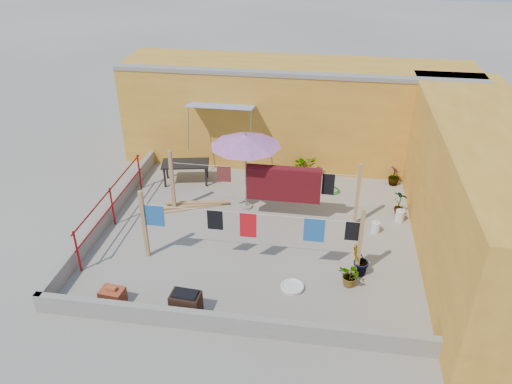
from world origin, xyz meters
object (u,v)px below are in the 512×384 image
at_px(green_hose, 332,190).
at_px(brazier, 186,303).
at_px(patio_umbrella, 246,141).
at_px(white_basin, 292,287).
at_px(outdoor_table, 186,165).
at_px(brick_stack, 113,296).
at_px(water_jug_a, 375,227).
at_px(plant_back_a, 304,167).
at_px(water_jug_b, 400,216).

bearing_deg(green_hose, brazier, -116.86).
xyz_separation_m(patio_umbrella, white_basin, (1.61, -3.28, -1.99)).
height_order(outdoor_table, brick_stack, outdoor_table).
bearing_deg(green_hose, outdoor_table, -178.61).
xyz_separation_m(water_jug_a, plant_back_a, (-2.07, 2.74, 0.24)).
bearing_deg(brazier, brick_stack, 177.76).
xyz_separation_m(brazier, white_basin, (2.11, 1.12, -0.22)).
relative_size(patio_umbrella, green_hose, 4.82).
relative_size(white_basin, green_hose, 1.06).
distance_m(patio_umbrella, water_jug_b, 4.62).
bearing_deg(patio_umbrella, brazier, -96.56).
distance_m(patio_umbrella, green_hose, 3.37).
relative_size(outdoor_table, water_jug_a, 4.31).
relative_size(green_hose, plant_back_a, 0.63).
bearing_deg(brazier, patio_umbrella, 83.44).
relative_size(water_jug_b, plant_back_a, 0.48).
xyz_separation_m(patio_umbrella, brick_stack, (-2.14, -4.33, -1.86)).
distance_m(brick_stack, plant_back_a, 7.30).
relative_size(outdoor_table, plant_back_a, 1.95).
height_order(water_jug_a, green_hose, water_jug_a).
distance_m(water_jug_a, green_hose, 2.34).
height_order(brick_stack, water_jug_b, brick_stack).
distance_m(outdoor_table, brazier, 5.81).
xyz_separation_m(brick_stack, water_jug_b, (6.36, 4.26, -0.02)).
distance_m(brazier, plant_back_a, 6.70).
bearing_deg(water_jug_b, brick_stack, -146.19).
bearing_deg(white_basin, patio_umbrella, 116.10).
bearing_deg(plant_back_a, white_basin, -88.56).
bearing_deg(patio_umbrella, water_jug_a, -11.70).
height_order(outdoor_table, brazier, outdoor_table).
bearing_deg(green_hose, white_basin, -99.55).
distance_m(water_jug_a, water_jug_b, 0.94).
height_order(brick_stack, green_hose, brick_stack).
xyz_separation_m(green_hose, plant_back_a, (-0.90, 0.71, 0.36)).
bearing_deg(white_basin, water_jug_b, 50.84).
height_order(white_basin, green_hose, white_basin).
xyz_separation_m(patio_umbrella, outdoor_table, (-2.07, 1.19, -1.44)).
relative_size(water_jug_b, green_hose, 0.76).
xyz_separation_m(outdoor_table, water_jug_a, (5.62, -1.92, -0.44)).
distance_m(patio_umbrella, white_basin, 4.16).
distance_m(white_basin, water_jug_b, 4.14).
bearing_deg(green_hose, water_jug_a, -60.17).
height_order(patio_umbrella, outdoor_table, patio_umbrella).
relative_size(brick_stack, plant_back_a, 0.68).
xyz_separation_m(brazier, water_jug_a, (4.05, 3.66, -0.11)).
distance_m(patio_umbrella, outdoor_table, 2.79).
relative_size(water_jug_a, plant_back_a, 0.45).
relative_size(brick_stack, water_jug_a, 1.50).
distance_m(white_basin, green_hose, 4.64).
bearing_deg(brick_stack, water_jug_a, 32.36).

